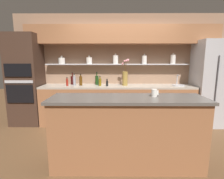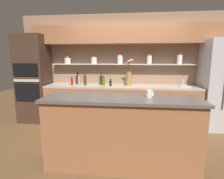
{
  "view_description": "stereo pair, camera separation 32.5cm",
  "coord_description": "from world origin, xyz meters",
  "px_view_note": "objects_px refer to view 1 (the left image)",
  "views": [
    {
      "loc": [
        -0.2,
        -2.82,
        1.55
      ],
      "look_at": [
        -0.22,
        0.39,
        0.98
      ],
      "focal_mm": 28.0,
      "sensor_mm": 36.0,
      "label": 1
    },
    {
      "loc": [
        0.13,
        -2.8,
        1.55
      ],
      "look_at": [
        -0.22,
        0.39,
        0.98
      ],
      "focal_mm": 28.0,
      "sensor_mm": 36.0,
      "label": 2
    }
  ],
  "objects_px": {
    "bottle_sauce_2": "(67,82)",
    "bottle_spirit_6": "(74,81)",
    "flower_vase": "(125,77)",
    "bottle_sauce_5": "(107,83)",
    "refrigerator": "(214,83)",
    "bottle_oil_1": "(100,82)",
    "bottle_wine_3": "(97,80)",
    "bottle_spirit_0": "(81,81)",
    "oven_tower": "(26,80)",
    "coffee_mug": "(154,93)",
    "bottle_wine_4": "(72,80)",
    "sink_fixture": "(178,85)"
  },
  "relations": [
    {
      "from": "bottle_spirit_0",
      "to": "bottle_spirit_6",
      "type": "relative_size",
      "value": 1.0
    },
    {
      "from": "bottle_spirit_0",
      "to": "bottle_sauce_2",
      "type": "relative_size",
      "value": 1.38
    },
    {
      "from": "bottle_sauce_2",
      "to": "bottle_wine_4",
      "type": "bearing_deg",
      "value": 72.26
    },
    {
      "from": "refrigerator",
      "to": "bottle_wine_4",
      "type": "xyz_separation_m",
      "value": [
        -3.34,
        0.21,
        0.05
      ]
    },
    {
      "from": "bottle_oil_1",
      "to": "bottle_wine_3",
      "type": "distance_m",
      "value": 0.19
    },
    {
      "from": "bottle_wine_4",
      "to": "bottle_sauce_5",
      "type": "relative_size",
      "value": 1.79
    },
    {
      "from": "bottle_sauce_5",
      "to": "sink_fixture",
      "type": "bearing_deg",
      "value": 3.29
    },
    {
      "from": "flower_vase",
      "to": "bottle_sauce_5",
      "type": "distance_m",
      "value": 0.45
    },
    {
      "from": "bottle_wine_4",
      "to": "bottle_spirit_0",
      "type": "bearing_deg",
      "value": -36.78
    },
    {
      "from": "bottle_sauce_5",
      "to": "coffee_mug",
      "type": "relative_size",
      "value": 1.58
    },
    {
      "from": "flower_vase",
      "to": "bottle_sauce_5",
      "type": "height_order",
      "value": "flower_vase"
    },
    {
      "from": "flower_vase",
      "to": "bottle_wine_3",
      "type": "bearing_deg",
      "value": 169.88
    },
    {
      "from": "flower_vase",
      "to": "bottle_spirit_6",
      "type": "bearing_deg",
      "value": 179.94
    },
    {
      "from": "refrigerator",
      "to": "oven_tower",
      "type": "relative_size",
      "value": 0.93
    },
    {
      "from": "refrigerator",
      "to": "bottle_spirit_6",
      "type": "distance_m",
      "value": 3.26
    },
    {
      "from": "bottle_spirit_0",
      "to": "bottle_oil_1",
      "type": "bearing_deg",
      "value": -5.2
    },
    {
      "from": "refrigerator",
      "to": "bottle_spirit_0",
      "type": "distance_m",
      "value": 3.11
    },
    {
      "from": "flower_vase",
      "to": "bottle_oil_1",
      "type": "distance_m",
      "value": 0.6
    },
    {
      "from": "bottle_spirit_6",
      "to": "refrigerator",
      "type": "bearing_deg",
      "value": -0.86
    },
    {
      "from": "bottle_spirit_0",
      "to": "bottle_spirit_6",
      "type": "height_order",
      "value": "bottle_spirit_0"
    },
    {
      "from": "oven_tower",
      "to": "bottle_oil_1",
      "type": "distance_m",
      "value": 1.75
    },
    {
      "from": "refrigerator",
      "to": "bottle_spirit_0",
      "type": "bearing_deg",
      "value": 179.3
    },
    {
      "from": "bottle_oil_1",
      "to": "refrigerator",
      "type": "bearing_deg",
      "value": 0.08
    },
    {
      "from": "refrigerator",
      "to": "sink_fixture",
      "type": "distance_m",
      "value": 0.82
    },
    {
      "from": "flower_vase",
      "to": "bottle_wine_4",
      "type": "xyz_separation_m",
      "value": [
        -1.27,
        0.17,
        -0.09
      ]
    },
    {
      "from": "flower_vase",
      "to": "bottle_sauce_2",
      "type": "relative_size",
      "value": 3.15
    },
    {
      "from": "bottle_sauce_2",
      "to": "flower_vase",
      "type": "bearing_deg",
      "value": 2.55
    },
    {
      "from": "flower_vase",
      "to": "bottle_wine_4",
      "type": "bearing_deg",
      "value": 172.54
    },
    {
      "from": "bottle_spirit_6",
      "to": "coffee_mug",
      "type": "bearing_deg",
      "value": -48.0
    },
    {
      "from": "bottle_sauce_5",
      "to": "bottle_spirit_6",
      "type": "xyz_separation_m",
      "value": [
        -0.77,
        0.1,
        0.04
      ]
    },
    {
      "from": "flower_vase",
      "to": "bottle_oil_1",
      "type": "relative_size",
      "value": 2.75
    },
    {
      "from": "bottle_sauce_2",
      "to": "bottle_wine_3",
      "type": "xyz_separation_m",
      "value": [
        0.68,
        0.18,
        0.03
      ]
    },
    {
      "from": "flower_vase",
      "to": "oven_tower",
      "type": "bearing_deg",
      "value": -179.72
    },
    {
      "from": "flower_vase",
      "to": "bottle_spirit_0",
      "type": "distance_m",
      "value": 1.04
    },
    {
      "from": "bottle_oil_1",
      "to": "bottle_wine_3",
      "type": "relative_size",
      "value": 0.73
    },
    {
      "from": "bottle_sauce_2",
      "to": "bottle_sauce_5",
      "type": "distance_m",
      "value": 0.93
    },
    {
      "from": "bottle_wine_4",
      "to": "coffee_mug",
      "type": "distance_m",
      "value": 2.41
    },
    {
      "from": "bottle_oil_1",
      "to": "bottle_wine_3",
      "type": "height_order",
      "value": "bottle_wine_3"
    },
    {
      "from": "refrigerator",
      "to": "flower_vase",
      "type": "relative_size",
      "value": 3.15
    },
    {
      "from": "bottle_sauce_2",
      "to": "bottle_spirit_6",
      "type": "relative_size",
      "value": 0.73
    },
    {
      "from": "refrigerator",
      "to": "bottle_spirit_6",
      "type": "relative_size",
      "value": 7.24
    },
    {
      "from": "bottle_sauce_2",
      "to": "bottle_spirit_6",
      "type": "bearing_deg",
      "value": 21.34
    },
    {
      "from": "refrigerator",
      "to": "coffee_mug",
      "type": "distance_m",
      "value": 2.39
    },
    {
      "from": "bottle_wine_3",
      "to": "bottle_sauce_5",
      "type": "distance_m",
      "value": 0.34
    },
    {
      "from": "bottle_spirit_0",
      "to": "bottle_sauce_2",
      "type": "distance_m",
      "value": 0.31
    },
    {
      "from": "bottle_oil_1",
      "to": "bottle_sauce_2",
      "type": "xyz_separation_m",
      "value": [
        -0.76,
        -0.01,
        -0.01
      ]
    },
    {
      "from": "oven_tower",
      "to": "bottle_spirit_6",
      "type": "xyz_separation_m",
      "value": [
        1.14,
        0.01,
        -0.02
      ]
    },
    {
      "from": "bottle_sauce_5",
      "to": "coffee_mug",
      "type": "distance_m",
      "value": 1.72
    },
    {
      "from": "refrigerator",
      "to": "bottle_wine_3",
      "type": "bearing_deg",
      "value": 176.5
    },
    {
      "from": "refrigerator",
      "to": "coffee_mug",
      "type": "relative_size",
      "value": 18.64
    }
  ]
}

